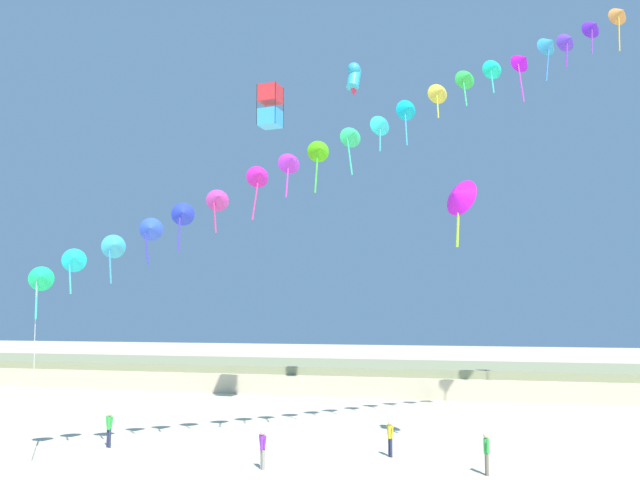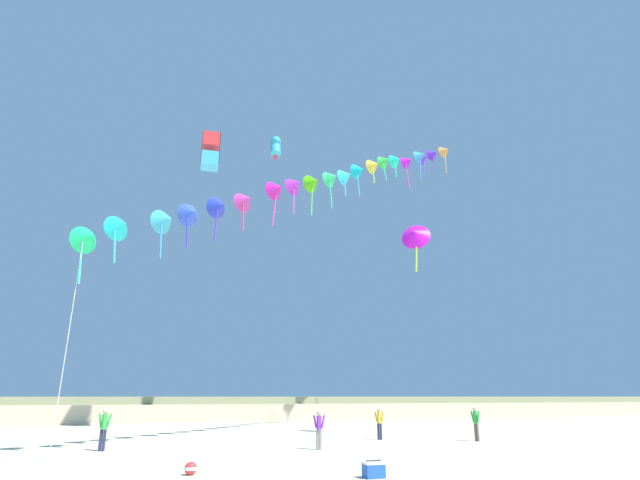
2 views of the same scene
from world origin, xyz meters
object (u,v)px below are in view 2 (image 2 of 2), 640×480
at_px(beach_cooler, 374,470).
at_px(beach_ball, 191,468).
at_px(large_kite_mid_trail, 211,151).
at_px(person_near_right, 104,426).
at_px(large_kite_low_lead, 415,234).
at_px(large_kite_high_solo, 276,148).
at_px(person_near_left, 476,421).
at_px(person_far_right, 379,421).
at_px(person_far_left, 319,427).

distance_m(beach_cooler, beach_ball, 5.30).
relative_size(large_kite_mid_trail, beach_cooler, 4.64).
distance_m(person_near_right, large_kite_low_lead, 20.00).
bearing_deg(large_kite_low_lead, large_kite_high_solo, 126.14).
bearing_deg(person_near_left, large_kite_mid_trail, 139.42).
bearing_deg(person_far_right, beach_cooler, -116.71).
bearing_deg(large_kite_high_solo, beach_cooler, -95.73).
bearing_deg(person_near_right, beach_ball, -70.32).
height_order(person_near_left, large_kite_mid_trail, large_kite_mid_trail).
bearing_deg(beach_ball, person_far_right, 41.26).
bearing_deg(person_near_right, beach_cooler, -53.22).
relative_size(beach_cooler, beach_ball, 1.59).
distance_m(large_kite_low_lead, large_kite_high_solo, 15.03).
height_order(person_far_right, beach_cooler, person_far_right).
bearing_deg(person_far_left, beach_ball, -136.97).
bearing_deg(beach_ball, large_kite_high_solo, 70.14).
distance_m(person_near_left, beach_cooler, 13.60).
bearing_deg(person_near_right, large_kite_low_lead, 6.47).
bearing_deg(large_kite_mid_trail, beach_ball, -95.42).
distance_m(person_far_left, large_kite_low_lead, 14.22).
bearing_deg(large_kite_mid_trail, person_far_left, -71.75).
distance_m(large_kite_low_lead, beach_cooler, 19.09).
bearing_deg(large_kite_high_solo, person_far_left, -94.47).
bearing_deg(large_kite_mid_trail, person_far_right, -44.68).
relative_size(person_far_left, large_kite_mid_trail, 0.60).
bearing_deg(large_kite_low_lead, person_far_right, -169.98).
bearing_deg(large_kite_low_lead, large_kite_mid_trail, 145.73).
bearing_deg(person_near_left, large_kite_high_solo, 122.56).
height_order(person_near_right, person_far_left, person_near_right).
relative_size(person_near_left, beach_ball, 4.61).
xyz_separation_m(person_far_left, large_kite_high_solo, (1.08, 13.77, 20.49)).
xyz_separation_m(person_near_left, person_near_right, (-17.75, 1.15, 0.01)).
bearing_deg(person_far_right, person_far_left, -141.08).
relative_size(person_near_left, person_near_right, 0.99).
bearing_deg(person_far_left, person_near_right, 164.04).
xyz_separation_m(person_far_right, beach_ball, (-10.62, -9.31, -0.75)).
bearing_deg(beach_cooler, person_near_right, 126.78).
height_order(person_near_left, person_far_left, person_near_left).
height_order(person_far_left, person_far_right, person_far_right).
bearing_deg(large_kite_mid_trail, large_kite_low_lead, -34.27).
bearing_deg(person_near_left, person_far_right, 149.85).
bearing_deg(person_far_right, beach_ball, -138.74).
height_order(person_near_right, large_kite_low_lead, large_kite_low_lead).
distance_m(person_near_right, person_far_right, 13.54).
relative_size(large_kite_mid_trail, large_kite_high_solo, 1.24).
distance_m(person_near_left, large_kite_high_solo, 25.21).
bearing_deg(person_far_left, beach_cooler, -97.97).
xyz_separation_m(person_far_right, beach_cooler, (-5.82, -11.57, -0.72)).
distance_m(large_kite_high_solo, beach_ball, 29.50).
bearing_deg(large_kite_mid_trail, person_near_left, -40.58).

